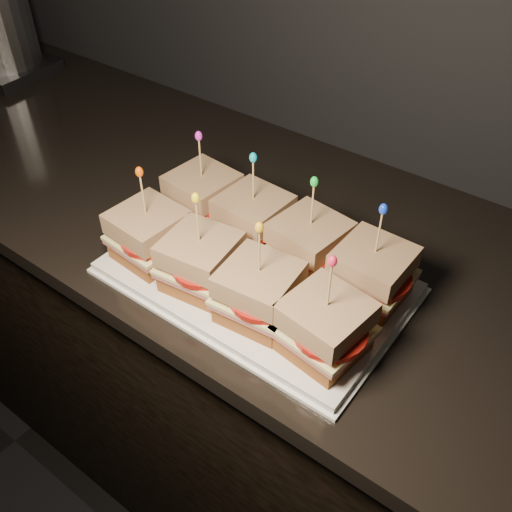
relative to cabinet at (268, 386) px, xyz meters
The scene contains 61 objects.
cabinet is the anchor object (origin of this frame).
granite_slab 0.46m from the cabinet, 90.00° to the left, with size 2.67×0.64×0.03m, color black.
platter 0.51m from the cabinet, 64.22° to the right, with size 0.46×0.28×0.02m, color white.
platter_rim 0.50m from the cabinet, 64.22° to the right, with size 0.47×0.29×0.01m, color white.
sandwich_0_bread_bot 0.52m from the cabinet, 145.86° to the right, with size 0.10×0.10×0.03m, color brown.
sandwich_0_ham 0.54m from the cabinet, 145.86° to the right, with size 0.11×0.11×0.01m, color #B55052.
sandwich_0_cheese 0.55m from the cabinet, 145.86° to the right, with size 0.11×0.11×0.01m, color #F1E48F.
sandwich_0_tomato 0.55m from the cabinet, 139.98° to the right, with size 0.10×0.10×0.01m, color #B21810.
sandwich_0_bread_top 0.57m from the cabinet, 145.86° to the right, with size 0.10×0.10×0.03m, color #56250D.
sandwich_0_pick 0.62m from the cabinet, 145.86° to the right, with size 0.00×0.00×0.09m, color tan.
sandwich_0_frill 0.66m from the cabinet, 145.86° to the right, with size 0.01×0.01×0.02m, color #CF22C0.
sandwich_1_bread_bot 0.51m from the cabinet, 81.81° to the right, with size 0.10×0.10×0.03m, color brown.
sandwich_1_ham 0.53m from the cabinet, 81.81° to the right, with size 0.11×0.11×0.01m, color #B55052.
sandwich_1_cheese 0.54m from the cabinet, 81.81° to the right, with size 0.11×0.11×0.01m, color #F1E48F.
sandwich_1_tomato 0.55m from the cabinet, 73.53° to the right, with size 0.10×0.10×0.01m, color #B21810.
sandwich_1_bread_top 0.57m from the cabinet, 81.81° to the right, with size 0.10×0.10×0.03m, color #56250D.
sandwich_1_pick 0.61m from the cabinet, 81.81° to the right, with size 0.00×0.00×0.09m, color tan.
sandwich_1_frill 0.66m from the cabinet, 81.81° to the right, with size 0.01×0.01×0.02m, color #06A5B4.
sandwich_2_bread_bot 0.53m from the cabinet, 29.57° to the right, with size 0.10×0.10×0.03m, color brown.
sandwich_2_ham 0.54m from the cabinet, 29.57° to the right, with size 0.11×0.11×0.01m, color #B55052.
sandwich_2_cheese 0.55m from the cabinet, 29.57° to the right, with size 0.11×0.11×0.01m, color #F1E48F.
sandwich_2_tomato 0.56m from the cabinet, 29.30° to the right, with size 0.10×0.10×0.01m, color #B21810.
sandwich_2_bread_top 0.58m from the cabinet, 29.57° to the right, with size 0.10×0.10×0.03m, color #56250D.
sandwich_2_pick 0.62m from the cabinet, 29.57° to the right, with size 0.00×0.00×0.09m, color tan.
sandwich_2_frill 0.67m from the cabinet, 29.57° to the right, with size 0.01×0.01×0.02m, color green.
sandwich_3_bread_bot 0.56m from the cabinet, 16.47° to the right, with size 0.10×0.10×0.03m, color brown.
sandwich_3_ham 0.58m from the cabinet, 16.47° to the right, with size 0.11×0.11×0.01m, color #B55052.
sandwich_3_cheese 0.58m from the cabinet, 16.47° to the right, with size 0.11×0.11×0.01m, color #F1E48F.
sandwich_3_tomato 0.60m from the cabinet, 17.01° to the right, with size 0.10×0.10×0.01m, color #B21810.
sandwich_3_bread_top 0.61m from the cabinet, 16.47° to the right, with size 0.10×0.10×0.03m, color #56250D.
sandwich_3_pick 0.65m from the cabinet, 16.47° to the right, with size 0.00×0.00×0.09m, color tan.
sandwich_3_frill 0.70m from the cabinet, 16.47° to the right, with size 0.01×0.01×0.02m, color blue.
sandwich_4_bread_bot 0.55m from the cabinet, 116.58° to the right, with size 0.10×0.10×0.03m, color brown.
sandwich_4_ham 0.57m from the cabinet, 116.58° to the right, with size 0.11×0.11×0.01m, color #B55052.
sandwich_4_cheese 0.58m from the cabinet, 116.58° to the right, with size 0.11×0.11×0.01m, color #F1E48F.
sandwich_4_tomato 0.58m from the cabinet, 113.13° to the right, with size 0.10×0.10×0.01m, color #B21810.
sandwich_4_bread_top 0.60m from the cabinet, 116.58° to the right, with size 0.10×0.10×0.03m, color #56250D.
sandwich_4_pick 0.65m from the cabinet, 116.58° to the right, with size 0.00×0.00×0.09m, color tan.
sandwich_4_frill 0.69m from the cabinet, 116.58° to the right, with size 0.01×0.01×0.02m, color #EA4D03.
sandwich_5_bread_bot 0.55m from the cabinet, 87.21° to the right, with size 0.10×0.10×0.03m, color brown.
sandwich_5_ham 0.56m from the cabinet, 87.21° to the right, with size 0.11×0.11×0.01m, color #B55052.
sandwich_5_cheese 0.57m from the cabinet, 87.21° to the right, with size 0.11×0.11×0.01m, color #F1E48F.
sandwich_5_tomato 0.58m from the cabinet, 83.95° to the right, with size 0.10×0.10×0.01m, color #B21810.
sandwich_5_bread_top 0.60m from the cabinet, 87.21° to the right, with size 0.10×0.10×0.03m, color #56250D.
sandwich_5_pick 0.64m from the cabinet, 87.21° to the right, with size 0.00×0.00×0.09m, color tan.
sandwich_5_frill 0.68m from the cabinet, 87.21° to the right, with size 0.01×0.01×0.02m, color yellow.
sandwich_6_bread_bot 0.56m from the cabinet, 59.12° to the right, with size 0.10×0.10×0.03m, color brown.
sandwich_6_ham 0.57m from the cabinet, 59.12° to the right, with size 0.11×0.11×0.01m, color #B55052.
sandwich_6_cheese 0.58m from the cabinet, 59.12° to the right, with size 0.11×0.11×0.01m, color #F1E48F.
sandwich_6_tomato 0.59m from the cabinet, 57.42° to the right, with size 0.10×0.10×0.01m, color #B21810.
sandwich_6_bread_top 0.61m from the cabinet, 59.12° to the right, with size 0.10×0.10×0.03m, color #56250D.
sandwich_6_pick 0.65m from the cabinet, 59.12° to the right, with size 0.00×0.00×0.09m, color tan.
sandwich_6_frill 0.69m from the cabinet, 59.12° to the right, with size 0.01×0.01×0.02m, color gold.
sandwich_7_bread_bot 0.59m from the cabinet, 41.08° to the right, with size 0.10×0.10×0.03m, color brown.
sandwich_7_ham 0.61m from the cabinet, 41.08° to the right, with size 0.11×0.11×0.01m, color #B55052.
sandwich_7_cheese 0.61m from the cabinet, 41.08° to the right, with size 0.11×0.11×0.01m, color #F1E48F.
sandwich_7_tomato 0.63m from the cabinet, 40.47° to the right, with size 0.10×0.10×0.01m, color #B21810.
sandwich_7_bread_top 0.64m from the cabinet, 41.08° to the right, with size 0.10×0.10×0.03m, color #56250D.
sandwich_7_pick 0.68m from the cabinet, 41.08° to the right, with size 0.00×0.00×0.09m, color tan.
sandwich_7_frill 0.72m from the cabinet, 41.08° to the right, with size 0.01×0.01×0.02m, color #EA2241.
appliance_base 1.08m from the cabinet, behind, with size 0.23×0.20×0.03m, color #262628.
Camera 1 is at (0.69, 1.03, 1.55)m, focal length 40.00 mm.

